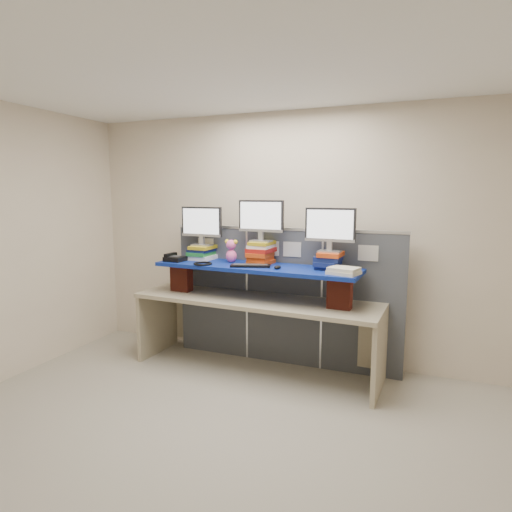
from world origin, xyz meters
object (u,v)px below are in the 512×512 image
at_px(monitor_left, 202,224).
at_px(monitor_right, 330,227).
at_px(keyboard, 250,266).
at_px(desk_phone, 175,258).
at_px(desk, 256,313).
at_px(monitor_center, 261,218).
at_px(blue_board, 256,267).

height_order(monitor_left, monitor_right, monitor_right).
height_order(keyboard, desk_phone, desk_phone).
height_order(desk, monitor_right, monitor_right).
distance_m(monitor_right, desk_phone, 1.75).
bearing_deg(desk_phone, desk, 8.12).
height_order(monitor_center, keyboard, monitor_center).
bearing_deg(monitor_right, monitor_center, 180.00).
bearing_deg(monitor_left, blue_board, -9.21).
height_order(desk, monitor_left, monitor_left).
bearing_deg(blue_board, monitor_left, 170.79).
bearing_deg(desk_phone, keyboard, 2.03).
xyz_separation_m(monitor_center, desk_phone, (-0.96, -0.19, -0.46)).
xyz_separation_m(keyboard, desk_phone, (-0.93, 0.03, 0.02)).
bearing_deg(monitor_center, monitor_left, 180.00).
bearing_deg(keyboard, monitor_center, 64.92).
bearing_deg(monitor_right, monitor_left, 180.00).
distance_m(desk, monitor_right, 1.20).
relative_size(desk, monitor_right, 5.28).
distance_m(blue_board, keyboard, 0.11).
bearing_deg(keyboard, desk_phone, 161.42).
xyz_separation_m(monitor_left, monitor_right, (1.48, -0.07, 0.01)).
height_order(monitor_left, keyboard, monitor_left).
relative_size(blue_board, desk_phone, 9.96).
relative_size(keyboard, desk_phone, 1.96).
bearing_deg(blue_board, desk, 0.00).
distance_m(monitor_left, keyboard, 0.85).
bearing_deg(desk_phone, monitor_left, 48.63).
relative_size(monitor_left, keyboard, 1.18).
xyz_separation_m(monitor_left, keyboard, (0.70, -0.26, -0.40)).
xyz_separation_m(blue_board, keyboard, (-0.02, -0.10, 0.03)).
distance_m(desk, monitor_left, 1.18).
relative_size(desk, monitor_center, 5.28).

